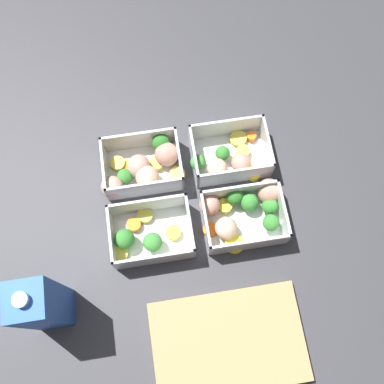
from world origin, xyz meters
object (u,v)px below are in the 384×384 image
object	(u,v)px
container_near_right	(144,167)
juice_carton	(42,305)
container_near_left	(228,157)
container_far_left	(244,211)
container_far_right	(147,235)

from	to	relation	value
container_near_right	juice_carton	world-z (taller)	juice_carton
container_near_left	container_far_left	distance (m)	0.12
container_near_left	container_near_right	world-z (taller)	same
juice_carton	container_far_left	bearing A→B (deg)	-161.30
container_far_left	container_far_right	world-z (taller)	same
container_near_left	container_far_right	size ratio (longest dim) A/B	0.99
container_far_right	container_far_left	bearing A→B (deg)	-174.83
container_near_left	juice_carton	distance (m)	0.46
container_near_left	container_near_right	xyz separation A→B (m)	(0.18, -0.00, 0.00)
container_near_right	container_near_left	bearing A→B (deg)	178.58
container_far_left	container_near_right	bearing A→B (deg)	-33.67
container_far_left	container_far_right	size ratio (longest dim) A/B	1.13
container_near_right	container_far_left	distance (m)	0.23
container_near_right	container_far_right	bearing A→B (deg)	85.44
container_far_right	juice_carton	world-z (taller)	juice_carton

